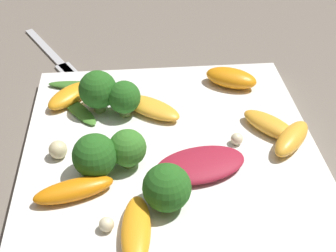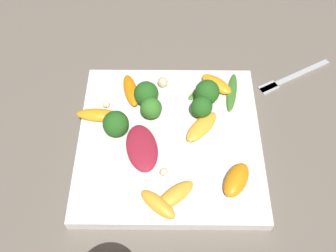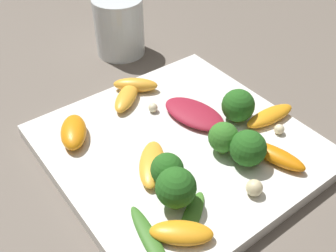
% 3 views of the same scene
% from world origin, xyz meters
% --- Properties ---
extents(ground_plane, '(2.40, 2.40, 0.00)m').
position_xyz_m(ground_plane, '(0.00, 0.00, 0.00)').
color(ground_plane, '#6B6056').
extents(plate, '(0.30, 0.30, 0.02)m').
position_xyz_m(plate, '(0.00, 0.00, 0.01)').
color(plate, white).
rests_on(plate, ground_plane).
extents(drinking_glass, '(0.08, 0.08, 0.10)m').
position_xyz_m(drinking_glass, '(-0.26, 0.08, 0.05)').
color(drinking_glass, white).
rests_on(drinking_glass, ground_plane).
extents(radicchio_leaf_0, '(0.10, 0.07, 0.01)m').
position_xyz_m(radicchio_leaf_0, '(-0.03, 0.04, 0.03)').
color(radicchio_leaf_0, maroon).
rests_on(radicchio_leaf_0, plate).
extents(orange_segment_0, '(0.08, 0.04, 0.02)m').
position_xyz_m(orange_segment_0, '(0.09, 0.07, 0.03)').
color(orange_segment_0, orange).
rests_on(orange_segment_0, plate).
extents(orange_segment_1, '(0.07, 0.06, 0.02)m').
position_xyz_m(orange_segment_1, '(-0.08, -0.10, 0.03)').
color(orange_segment_1, orange).
rests_on(orange_segment_1, plate).
extents(orange_segment_2, '(0.06, 0.06, 0.02)m').
position_xyz_m(orange_segment_2, '(-0.12, 0.02, 0.03)').
color(orange_segment_2, '#FCAD33').
rests_on(orange_segment_2, plate).
extents(orange_segment_3, '(0.06, 0.07, 0.02)m').
position_xyz_m(orange_segment_3, '(0.11, -0.08, 0.03)').
color(orange_segment_3, orange).
rests_on(orange_segment_3, plate).
extents(orange_segment_4, '(0.03, 0.08, 0.02)m').
position_xyz_m(orange_segment_4, '(0.04, 0.12, 0.03)').
color(orange_segment_4, orange).
rests_on(orange_segment_4, plate).
extents(orange_segment_5, '(0.08, 0.07, 0.01)m').
position_xyz_m(orange_segment_5, '(0.02, -0.05, 0.03)').
color(orange_segment_5, '#FCAD33').
rests_on(orange_segment_5, plate).
extents(orange_segment_6, '(0.06, 0.07, 0.02)m').
position_xyz_m(orange_segment_6, '(-0.11, -0.01, 0.03)').
color(orange_segment_6, '#FCAD33').
rests_on(orange_segment_6, plate).
extents(broccoli_floret_0, '(0.04, 0.04, 0.04)m').
position_xyz_m(broccoli_floret_0, '(0.05, -0.05, 0.04)').
color(broccoli_floret_0, '#7A9E51').
rests_on(broccoli_floret_0, plate).
extents(broccoli_floret_1, '(0.04, 0.04, 0.04)m').
position_xyz_m(broccoli_floret_1, '(0.01, 0.09, 0.04)').
color(broccoli_floret_1, '#7A9E51').
rests_on(broccoli_floret_1, plate).
extents(broccoli_floret_2, '(0.04, 0.04, 0.04)m').
position_xyz_m(broccoli_floret_2, '(0.04, 0.03, 0.04)').
color(broccoli_floret_2, '#84AD5B').
rests_on(broccoli_floret_2, plate).
extents(broccoli_floret_3, '(0.04, 0.04, 0.04)m').
position_xyz_m(broccoli_floret_3, '(0.08, 0.04, 0.04)').
color(broccoli_floret_3, '#84AD5B').
rests_on(broccoli_floret_3, plate).
extents(broccoli_floret_4, '(0.04, 0.04, 0.05)m').
position_xyz_m(broccoli_floret_4, '(0.08, -0.06, 0.05)').
color(broccoli_floret_4, '#84AD5B').
rests_on(broccoli_floret_4, plate).
extents(arugula_sprig_0, '(0.09, 0.03, 0.01)m').
position_xyz_m(arugula_sprig_0, '(0.10, -0.11, 0.02)').
color(arugula_sprig_0, '#3D7528').
rests_on(arugula_sprig_0, plate).
extents(arugula_sprig_1, '(0.05, 0.07, 0.01)m').
position_xyz_m(arugula_sprig_1, '(0.10, -0.06, 0.02)').
color(arugula_sprig_1, '#47842D').
rests_on(arugula_sprig_1, plate).
extents(macadamia_nut_0, '(0.01, 0.01, 0.01)m').
position_xyz_m(macadamia_nut_0, '(-0.07, 0.01, 0.03)').
color(macadamia_nut_0, beige).
rests_on(macadamia_nut_0, plate).
extents(macadamia_nut_1, '(0.02, 0.02, 0.02)m').
position_xyz_m(macadamia_nut_1, '(0.11, 0.01, 0.03)').
color(macadamia_nut_1, beige).
rests_on(macadamia_nut_1, plate).
extents(macadamia_nut_2, '(0.01, 0.01, 0.01)m').
position_xyz_m(macadamia_nut_2, '(0.06, 0.11, 0.03)').
color(macadamia_nut_2, beige).
rests_on(macadamia_nut_2, plate).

